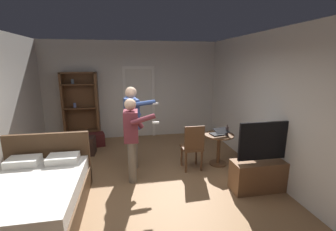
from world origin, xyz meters
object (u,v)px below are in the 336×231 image
bookshelf (81,105)px  laptop (219,133)px  bed (33,196)px  person_striped_shirt (132,121)px  tv_flatscreen (266,170)px  suitcase_dark (93,140)px  wooden_chair (193,146)px  person_blue_shirt (132,135)px  side_table (219,144)px  bottle_on_table (227,131)px  suitcase_small (85,146)px

bookshelf → laptop: size_ratio=5.21×
bed → person_striped_shirt: size_ratio=1.09×
tv_flatscreen → laptop: size_ratio=3.33×
tv_flatscreen → suitcase_dark: 4.39m
laptop → wooden_chair: 0.67m
laptop → person_blue_shirt: person_blue_shirt is taller
side_table → laptop: bearing=-117.1°
bottle_on_table → bookshelf: bearing=146.1°
suitcase_dark → bookshelf: bearing=108.5°
tv_flatscreen → side_table: tv_flatscreen is taller
side_table → suitcase_dark: 3.39m
suitcase_small → tv_flatscreen: bearing=-29.8°
bookshelf → suitcase_dark: bearing=-58.0°
suitcase_dark → person_blue_shirt: bearing=-76.7°
laptop → person_blue_shirt: (-1.88, -0.30, 0.16)m
tv_flatscreen → person_blue_shirt: bearing=161.3°
person_blue_shirt → person_striped_shirt: (0.03, 0.61, 0.10)m
bed → suitcase_small: bearing=81.0°
wooden_chair → suitcase_dark: wooden_chair is taller
bed → bookshelf: bearing=87.3°
tv_flatscreen → laptop: 1.24m
bookshelf → tv_flatscreen: size_ratio=1.56×
bottle_on_table → suitcase_dark: bearing=150.0°
bed → bottle_on_table: size_ratio=8.04×
person_striped_shirt → bed: bearing=-137.0°
bed → wooden_chair: (2.75, 0.99, 0.24)m
suitcase_dark → side_table: bearing=-43.6°
tv_flatscreen → person_striped_shirt: bearing=148.7°
bed → person_blue_shirt: 1.81m
tv_flatscreen → bottle_on_table: 1.17m
laptop → person_striped_shirt: size_ratio=0.22×
wooden_chair → person_striped_shirt: 1.38m
person_blue_shirt → suitcase_small: size_ratio=3.23×
laptop → suitcase_dark: 3.43m
bookshelf → person_blue_shirt: size_ratio=1.24×
bookshelf → tv_flatscreen: bookshelf is taller
bed → person_blue_shirt: (1.50, 0.82, 0.61)m
laptop → wooden_chair: wooden_chair is taller
bed → tv_flatscreen: bearing=0.4°
bookshelf → suitcase_dark: 1.08m
bottle_on_table → side_table: bearing=150.3°
bottle_on_table → wooden_chair: size_ratio=0.24×
tv_flatscreen → suitcase_dark: tv_flatscreen is taller
tv_flatscreen → person_blue_shirt: 2.53m
bookshelf → suitcase_small: (0.20, -1.06, -0.85)m
side_table → wooden_chair: wooden_chair is taller
bed → laptop: bed is taller
person_blue_shirt → side_table: bearing=10.1°
laptop → bottle_on_table: 0.17m
laptop → side_table: bearing=62.9°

